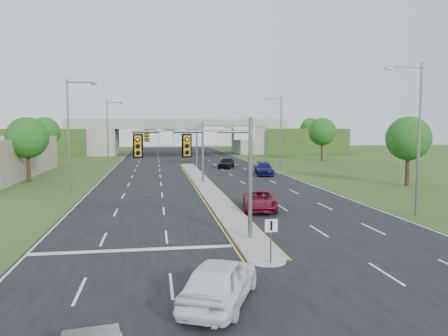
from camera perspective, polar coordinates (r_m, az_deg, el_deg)
The scene contains 26 objects.
ground at distance 25.27m, azimuth 3.42°, elevation -9.44°, with size 240.00×240.00×0.00m, color #35491A.
road at distance 59.44m, azimuth -3.82°, elevation -0.83°, with size 24.00×160.00×0.02m, color black.
median at distance 47.58m, azimuth -2.52°, elevation -2.28°, with size 2.00×54.00×0.16m, color gray.
median_nose at distance 21.51m, azimuth 5.75°, elevation -11.85°, with size 2.00×2.00×0.16m, color gray.
lane_markings at distance 53.37m, azimuth -3.88°, elevation -1.53°, with size 23.72×160.00×0.01m.
signal_mast_near at distance 24.03m, azimuth -1.76°, elevation 1.24°, with size 6.62×0.60×7.00m.
signal_mast_far at distance 48.91m, azimuth -5.44°, elevation 3.35°, with size 6.62×0.60×7.00m.
keep_right_sign at distance 20.64m, azimuth 6.16°, elevation -8.52°, with size 0.60×0.13×2.20m.
sign_gantry at distance 69.82m, azimuth 0.91°, elevation 4.41°, with size 11.58×0.44×6.67m.
overpass at distance 104.03m, azimuth -6.06°, elevation 3.79°, with size 80.00×14.00×8.10m.
lightpole_l_mid at distance 44.59m, azimuth -19.40°, elevation 4.64°, with size 2.85×0.25×11.00m.
lightpole_l_far at distance 79.27m, azimuth -14.82°, elevation 4.98°, with size 2.85×0.25×11.00m.
lightpole_r_near at distance 34.31m, azimuth 23.87°, elevation 4.34°, with size 2.85×0.25×11.00m.
lightpole_r_far at distance 66.50m, azimuth 7.29°, elevation 5.06°, with size 2.85×0.25×11.00m.
tree_l_near at distance 55.85m, azimuth -24.30°, elevation 3.62°, with size 4.80×4.80×7.60m.
tree_l_mid at distance 81.06m, azimuth -22.38°, elevation 4.34°, with size 5.20×5.20×8.12m.
tree_r_near at distance 51.65m, azimuth 22.96°, elevation 3.56°, with size 4.80×4.80×7.60m.
tree_r_mid at distance 84.83m, azimuth 12.72°, elevation 4.64°, with size 5.20×5.20×8.12m.
tree_back_a at distance 122.32m, azimuth -24.56°, elevation 4.64°, with size 6.00×6.00×8.85m.
tree_back_b at distance 119.34m, azimuth -18.04°, elevation 4.70°, with size 5.60×5.60×8.32m.
tree_back_c at distance 121.44m, azimuth 5.02°, elevation 4.95°, with size 5.60×5.60×8.32m.
tree_back_d at distance 125.55m, azimuth 11.25°, elevation 5.04°, with size 6.00×6.00×8.85m.
car_white at distance 16.43m, azimuth -0.55°, elevation -14.51°, with size 2.03×5.04×1.72m, color white.
car_far_a at distance 34.11m, azimuth 4.69°, elevation -4.24°, with size 2.47×5.35×1.49m, color maroon.
car_far_b at distance 58.65m, azimuth 5.24°, elevation -0.12°, with size 2.28×5.60×1.62m, color #0B0E45.
car_far_c at distance 68.26m, azimuth 0.32°, elevation 0.68°, with size 1.91×4.74×1.62m, color black.
Camera 1 is at (-5.26, -23.86, 6.48)m, focal length 35.00 mm.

